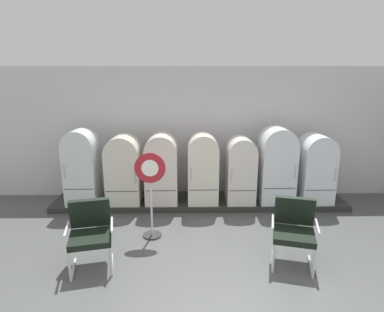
% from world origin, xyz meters
% --- Properties ---
extents(ground, '(12.00, 10.00, 0.05)m').
position_xyz_m(ground, '(0.00, 0.00, -0.03)').
color(ground, '#4B4E4D').
extents(back_wall, '(11.76, 0.12, 2.91)m').
position_xyz_m(back_wall, '(0.00, 3.66, 1.47)').
color(back_wall, silver).
rests_on(back_wall, ground).
extents(display_plinth, '(6.22, 0.95, 0.11)m').
position_xyz_m(display_plinth, '(0.00, 3.02, 0.06)').
color(display_plinth, '#2A2D28').
rests_on(display_plinth, ground).
extents(refrigerator_0, '(0.63, 0.62, 1.56)m').
position_xyz_m(refrigerator_0, '(-2.44, 2.88, 0.94)').
color(refrigerator_0, silver).
rests_on(refrigerator_0, display_plinth).
extents(refrigerator_1, '(0.69, 0.65, 1.43)m').
position_xyz_m(refrigerator_1, '(-1.59, 2.90, 0.87)').
color(refrigerator_1, silver).
rests_on(refrigerator_1, display_plinth).
extents(refrigerator_2, '(0.66, 0.71, 1.45)m').
position_xyz_m(refrigerator_2, '(-0.80, 2.93, 0.88)').
color(refrigerator_2, silver).
rests_on(refrigerator_2, display_plinth).
extents(refrigerator_3, '(0.62, 0.70, 1.46)m').
position_xyz_m(refrigerator_3, '(0.06, 2.92, 0.89)').
color(refrigerator_3, silver).
rests_on(refrigerator_3, display_plinth).
extents(refrigerator_4, '(0.58, 0.64, 1.39)m').
position_xyz_m(refrigerator_4, '(0.85, 2.90, 0.85)').
color(refrigerator_4, silver).
rests_on(refrigerator_4, display_plinth).
extents(refrigerator_5, '(0.70, 0.71, 1.58)m').
position_xyz_m(refrigerator_5, '(1.60, 2.93, 0.95)').
color(refrigerator_5, white).
rests_on(refrigerator_5, display_plinth).
extents(refrigerator_6, '(0.65, 0.72, 1.43)m').
position_xyz_m(refrigerator_6, '(2.43, 2.94, 0.87)').
color(refrigerator_6, white).
rests_on(refrigerator_6, display_plinth).
extents(armchair_left, '(0.74, 0.74, 0.99)m').
position_xyz_m(armchair_left, '(-1.67, 0.74, 0.56)').
color(armchair_left, silver).
rests_on(armchair_left, ground).
extents(armchair_right, '(0.75, 0.76, 0.99)m').
position_xyz_m(armchair_right, '(1.31, 0.79, 0.56)').
color(armchair_right, silver).
rests_on(armchair_right, ground).
extents(sign_stand, '(0.52, 0.32, 1.51)m').
position_xyz_m(sign_stand, '(-0.88, 1.59, 0.79)').
color(sign_stand, '#2D2D30').
rests_on(sign_stand, ground).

